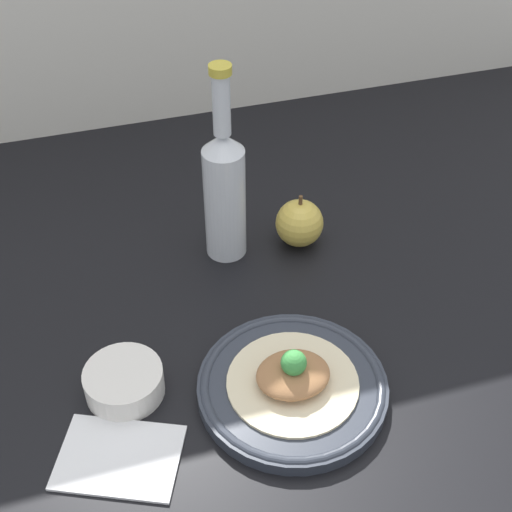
# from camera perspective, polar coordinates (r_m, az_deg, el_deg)

# --- Properties ---
(ground_plane) EXTENTS (1.80, 1.10, 0.04)m
(ground_plane) POSITION_cam_1_polar(r_m,az_deg,el_deg) (1.05, 2.65, -3.35)
(ground_plane) COLOR black
(plate) EXTENTS (0.24, 0.24, 0.02)m
(plate) POSITION_cam_1_polar(r_m,az_deg,el_deg) (0.90, 2.93, -10.39)
(plate) COLOR #2D333D
(plate) RESTS_ON ground_plane
(plated_food) EXTENTS (0.16, 0.16, 0.06)m
(plated_food) POSITION_cam_1_polar(r_m,az_deg,el_deg) (0.88, 2.98, -9.57)
(plated_food) COLOR beige
(plated_food) RESTS_ON plate
(cider_bottle) EXTENTS (0.06, 0.06, 0.31)m
(cider_bottle) POSITION_cam_1_polar(r_m,az_deg,el_deg) (1.02, -2.54, 5.38)
(cider_bottle) COLOR silver
(cider_bottle) RESTS_ON ground_plane
(apple) EXTENTS (0.07, 0.07, 0.09)m
(apple) POSITION_cam_1_polar(r_m,az_deg,el_deg) (1.09, 3.49, 2.65)
(apple) COLOR gold
(apple) RESTS_ON ground_plane
(napkin) EXTENTS (0.17, 0.15, 0.01)m
(napkin) POSITION_cam_1_polar(r_m,az_deg,el_deg) (0.86, -10.91, -15.45)
(napkin) COLOR white
(napkin) RESTS_ON ground_plane
(dipping_bowl) EXTENTS (0.10, 0.10, 0.04)m
(dipping_bowl) POSITION_cam_1_polar(r_m,az_deg,el_deg) (0.91, -10.51, -9.88)
(dipping_bowl) COLOR silver
(dipping_bowl) RESTS_ON ground_plane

